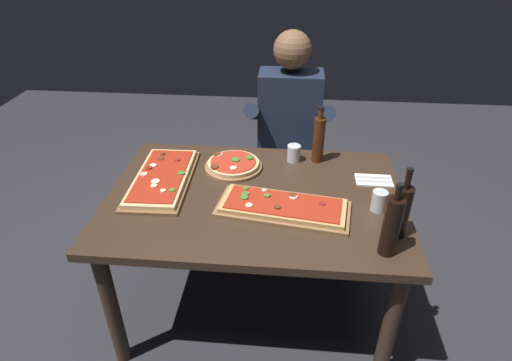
{
  "coord_description": "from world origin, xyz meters",
  "views": [
    {
      "loc": [
        0.15,
        -1.65,
        1.86
      ],
      "look_at": [
        0.0,
        0.05,
        0.79
      ],
      "focal_mm": 29.52,
      "sensor_mm": 36.0,
      "label": 1
    }
  ],
  "objects_px": {
    "pizza_rectangular_front": "(283,207)",
    "oil_bottle_amber": "(391,226)",
    "wine_bottle_dark": "(319,139)",
    "tumbler_near_camera": "(294,154)",
    "tumbler_far_side": "(379,201)",
    "diner_chair": "(288,156)",
    "vinegar_bottle_green": "(401,211)",
    "dining_table": "(255,211)",
    "seated_diner": "(289,130)",
    "pizza_round_far": "(233,165)",
    "pizza_rectangular_left": "(162,178)"
  },
  "relations": [
    {
      "from": "pizza_rectangular_front",
      "to": "wine_bottle_dark",
      "type": "distance_m",
      "value": 0.52
    },
    {
      "from": "wine_bottle_dark",
      "to": "oil_bottle_amber",
      "type": "height_order",
      "value": "oil_bottle_amber"
    },
    {
      "from": "tumbler_near_camera",
      "to": "tumbler_far_side",
      "type": "distance_m",
      "value": 0.57
    },
    {
      "from": "oil_bottle_amber",
      "to": "seated_diner",
      "type": "height_order",
      "value": "seated_diner"
    },
    {
      "from": "pizza_round_far",
      "to": "wine_bottle_dark",
      "type": "xyz_separation_m",
      "value": [
        0.44,
        0.12,
        0.11
      ]
    },
    {
      "from": "pizza_rectangular_front",
      "to": "tumbler_near_camera",
      "type": "bearing_deg",
      "value": 84.91
    },
    {
      "from": "oil_bottle_amber",
      "to": "diner_chair",
      "type": "relative_size",
      "value": 0.37
    },
    {
      "from": "pizza_rectangular_left",
      "to": "oil_bottle_amber",
      "type": "height_order",
      "value": "oil_bottle_amber"
    },
    {
      "from": "dining_table",
      "to": "pizza_round_far",
      "type": "bearing_deg",
      "value": 119.42
    },
    {
      "from": "tumbler_near_camera",
      "to": "seated_diner",
      "type": "distance_m",
      "value": 0.39
    },
    {
      "from": "vinegar_bottle_green",
      "to": "oil_bottle_amber",
      "type": "bearing_deg",
      "value": -117.76
    },
    {
      "from": "tumbler_far_side",
      "to": "seated_diner",
      "type": "distance_m",
      "value": 0.91
    },
    {
      "from": "oil_bottle_amber",
      "to": "tumbler_far_side",
      "type": "xyz_separation_m",
      "value": [
        0.01,
        0.29,
        -0.08
      ]
    },
    {
      "from": "wine_bottle_dark",
      "to": "pizza_rectangular_left",
      "type": "bearing_deg",
      "value": -160.16
    },
    {
      "from": "dining_table",
      "to": "tumbler_far_side",
      "type": "height_order",
      "value": "tumbler_far_side"
    },
    {
      "from": "tumbler_far_side",
      "to": "diner_chair",
      "type": "relative_size",
      "value": 0.11
    },
    {
      "from": "oil_bottle_amber",
      "to": "tumbler_near_camera",
      "type": "height_order",
      "value": "oil_bottle_amber"
    },
    {
      "from": "vinegar_bottle_green",
      "to": "pizza_rectangular_left",
      "type": "bearing_deg",
      "value": 163.44
    },
    {
      "from": "pizza_rectangular_front",
      "to": "wine_bottle_dark",
      "type": "xyz_separation_m",
      "value": [
        0.17,
        0.47,
        0.11
      ]
    },
    {
      "from": "pizza_rectangular_front",
      "to": "vinegar_bottle_green",
      "type": "height_order",
      "value": "vinegar_bottle_green"
    },
    {
      "from": "tumbler_near_camera",
      "to": "tumbler_far_side",
      "type": "relative_size",
      "value": 0.94
    },
    {
      "from": "pizza_rectangular_front",
      "to": "oil_bottle_amber",
      "type": "height_order",
      "value": "oil_bottle_amber"
    },
    {
      "from": "pizza_rectangular_front",
      "to": "dining_table",
      "type": "bearing_deg",
      "value": 140.14
    },
    {
      "from": "pizza_rectangular_front",
      "to": "tumbler_near_camera",
      "type": "xyz_separation_m",
      "value": [
        0.04,
        0.46,
        0.02
      ]
    },
    {
      "from": "wine_bottle_dark",
      "to": "tumbler_near_camera",
      "type": "distance_m",
      "value": 0.16
    },
    {
      "from": "pizza_rectangular_left",
      "to": "pizza_round_far",
      "type": "distance_m",
      "value": 0.37
    },
    {
      "from": "dining_table",
      "to": "vinegar_bottle_green",
      "type": "bearing_deg",
      "value": -21.48
    },
    {
      "from": "dining_table",
      "to": "wine_bottle_dark",
      "type": "relative_size",
      "value": 4.52
    },
    {
      "from": "vinegar_bottle_green",
      "to": "tumbler_far_side",
      "type": "height_order",
      "value": "vinegar_bottle_green"
    },
    {
      "from": "pizza_round_far",
      "to": "oil_bottle_amber",
      "type": "height_order",
      "value": "oil_bottle_amber"
    },
    {
      "from": "vinegar_bottle_green",
      "to": "seated_diner",
      "type": "height_order",
      "value": "seated_diner"
    },
    {
      "from": "dining_table",
      "to": "pizza_rectangular_left",
      "type": "bearing_deg",
      "value": 170.19
    },
    {
      "from": "wine_bottle_dark",
      "to": "tumbler_near_camera",
      "type": "height_order",
      "value": "wine_bottle_dark"
    },
    {
      "from": "wine_bottle_dark",
      "to": "vinegar_bottle_green",
      "type": "relative_size",
      "value": 0.97
    },
    {
      "from": "wine_bottle_dark",
      "to": "tumbler_near_camera",
      "type": "xyz_separation_m",
      "value": [
        -0.13,
        -0.01,
        -0.09
      ]
    },
    {
      "from": "dining_table",
      "to": "seated_diner",
      "type": "relative_size",
      "value": 1.05
    },
    {
      "from": "tumbler_far_side",
      "to": "pizza_round_far",
      "type": "bearing_deg",
      "value": 156.1
    },
    {
      "from": "wine_bottle_dark",
      "to": "dining_table",
      "type": "bearing_deg",
      "value": -130.02
    },
    {
      "from": "diner_chair",
      "to": "pizza_rectangular_front",
      "type": "bearing_deg",
      "value": -90.46
    },
    {
      "from": "wine_bottle_dark",
      "to": "vinegar_bottle_green",
      "type": "distance_m",
      "value": 0.67
    },
    {
      "from": "oil_bottle_amber",
      "to": "diner_chair",
      "type": "height_order",
      "value": "oil_bottle_amber"
    },
    {
      "from": "dining_table",
      "to": "vinegar_bottle_green",
      "type": "relative_size",
      "value": 4.39
    },
    {
      "from": "vinegar_bottle_green",
      "to": "tumbler_far_side",
      "type": "bearing_deg",
      "value": 105.65
    },
    {
      "from": "vinegar_bottle_green",
      "to": "seated_diner",
      "type": "relative_size",
      "value": 0.24
    },
    {
      "from": "pizza_round_far",
      "to": "oil_bottle_amber",
      "type": "xyz_separation_m",
      "value": [
        0.69,
        -0.6,
        0.11
      ]
    },
    {
      "from": "wine_bottle_dark",
      "to": "diner_chair",
      "type": "xyz_separation_m",
      "value": [
        -0.16,
        0.49,
        -0.38
      ]
    },
    {
      "from": "pizza_rectangular_front",
      "to": "tumbler_near_camera",
      "type": "relative_size",
      "value": 6.91
    },
    {
      "from": "dining_table",
      "to": "vinegar_bottle_green",
      "type": "distance_m",
      "value": 0.69
    },
    {
      "from": "tumbler_far_side",
      "to": "oil_bottle_amber",
      "type": "bearing_deg",
      "value": -92.39
    },
    {
      "from": "pizza_round_far",
      "to": "tumbler_near_camera",
      "type": "xyz_separation_m",
      "value": [
        0.31,
        0.11,
        0.02
      ]
    }
  ]
}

